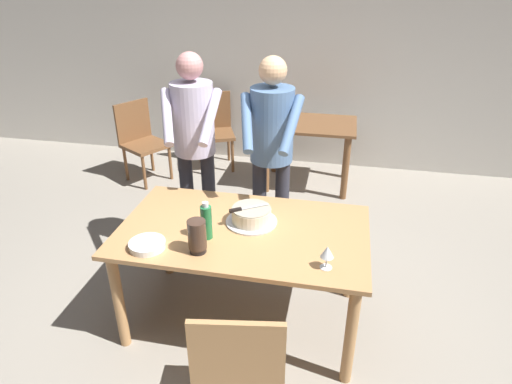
# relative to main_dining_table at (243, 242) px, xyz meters

# --- Properties ---
(ground_plane) EXTENTS (14.00, 14.00, 0.00)m
(ground_plane) POSITION_rel_main_dining_table_xyz_m (0.00, 0.00, -0.65)
(ground_plane) COLOR gray
(back_wall) EXTENTS (10.00, 0.12, 2.70)m
(back_wall) POSITION_rel_main_dining_table_xyz_m (0.00, 2.97, 0.70)
(back_wall) COLOR beige
(back_wall) RESTS_ON ground_plane
(main_dining_table) EXTENTS (1.60, 0.95, 0.75)m
(main_dining_table) POSITION_rel_main_dining_table_xyz_m (0.00, 0.00, 0.00)
(main_dining_table) COLOR tan
(main_dining_table) RESTS_ON ground_plane
(cake_on_platter) EXTENTS (0.34, 0.34, 0.11)m
(cake_on_platter) POSITION_rel_main_dining_table_xyz_m (0.04, 0.09, 0.16)
(cake_on_platter) COLOR silver
(cake_on_platter) RESTS_ON main_dining_table
(cake_knife) EXTENTS (0.24, 0.17, 0.02)m
(cake_knife) POSITION_rel_main_dining_table_xyz_m (-0.02, 0.05, 0.22)
(cake_knife) COLOR silver
(cake_knife) RESTS_ON cake_on_platter
(plate_stack) EXTENTS (0.22, 0.22, 0.04)m
(plate_stack) POSITION_rel_main_dining_table_xyz_m (-0.52, -0.32, 0.12)
(plate_stack) COLOR white
(plate_stack) RESTS_ON main_dining_table
(wine_glass_near) EXTENTS (0.08, 0.08, 0.14)m
(wine_glass_near) POSITION_rel_main_dining_table_xyz_m (0.55, -0.30, 0.21)
(wine_glass_near) COLOR silver
(wine_glass_near) RESTS_ON main_dining_table
(water_bottle) EXTENTS (0.07, 0.07, 0.25)m
(water_bottle) POSITION_rel_main_dining_table_xyz_m (-0.20, -0.14, 0.22)
(water_bottle) COLOR #1E6B38
(water_bottle) RESTS_ON main_dining_table
(hurricane_lamp) EXTENTS (0.11, 0.11, 0.21)m
(hurricane_lamp) POSITION_rel_main_dining_table_xyz_m (-0.20, -0.30, 0.21)
(hurricane_lamp) COLOR black
(hurricane_lamp) RESTS_ON main_dining_table
(person_cutting_cake) EXTENTS (0.47, 0.56, 1.72)m
(person_cutting_cake) POSITION_rel_main_dining_table_xyz_m (0.06, 0.68, 0.43)
(person_cutting_cake) COLOR #2D2D38
(person_cutting_cake) RESTS_ON ground_plane
(person_standing_beside) EXTENTS (0.46, 0.57, 1.72)m
(person_standing_beside) POSITION_rel_main_dining_table_xyz_m (-0.55, 0.71, 0.43)
(person_standing_beside) COLOR #2D2D38
(person_standing_beside) RESTS_ON ground_plane
(chair_near_side) EXTENTS (0.50, 0.50, 0.90)m
(chair_near_side) POSITION_rel_main_dining_table_xyz_m (0.18, -0.85, -0.15)
(chair_near_side) COLOR tan
(chair_near_side) RESTS_ON ground_plane
(background_table) EXTENTS (1.00, 0.70, 0.74)m
(background_table) POSITION_rel_main_dining_table_xyz_m (0.22, 2.27, -0.07)
(background_table) COLOR brown
(background_table) RESTS_ON ground_plane
(background_chair_0) EXTENTS (0.57, 0.57, 0.90)m
(background_chair_0) POSITION_rel_main_dining_table_xyz_m (-0.97, 2.60, -0.15)
(background_chair_0) COLOR brown
(background_chair_0) RESTS_ON ground_plane
(background_chair_1) EXTENTS (0.60, 0.60, 0.90)m
(background_chair_1) POSITION_rel_main_dining_table_xyz_m (-1.68, 2.06, -0.15)
(background_chair_1) COLOR brown
(background_chair_1) RESTS_ON ground_plane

